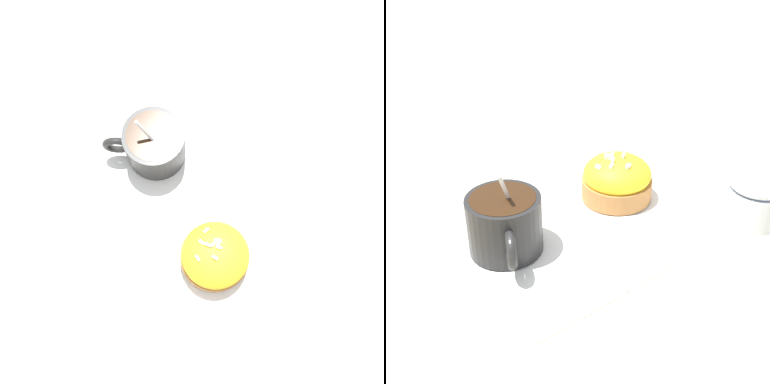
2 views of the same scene
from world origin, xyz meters
The scene contains 5 objects.
ground_plane centered at (0.00, 0.00, 0.00)m, with size 3.00×3.00×0.00m, color #C6B793.
paper_napkin centered at (0.00, 0.00, 0.00)m, with size 0.27×0.26×0.00m.
coffee_cup centered at (0.08, 0.01, 0.04)m, with size 0.08×0.10×0.10m.
frosted_pastry centered at (-0.08, -0.01, 0.03)m, with size 0.08×0.08×0.06m.
sugar_bowl centered at (-0.18, 0.12, 0.03)m, with size 0.07×0.07×0.06m.
Camera 1 is at (-0.13, 0.04, 0.56)m, focal length 42.00 mm.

